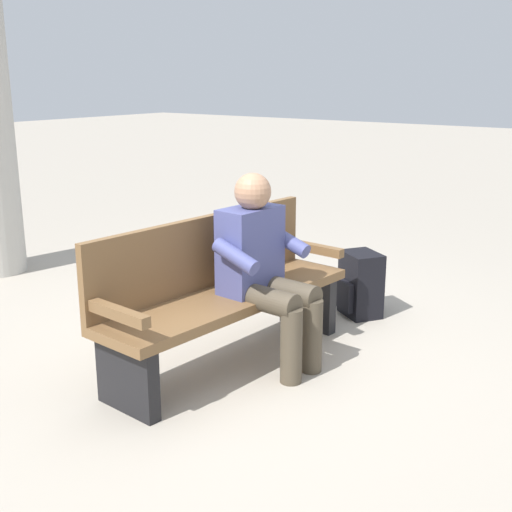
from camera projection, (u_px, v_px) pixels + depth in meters
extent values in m
plane|color=#A89E8E|center=(231.00, 363.00, 4.14)|extent=(40.00, 40.00, 0.00)
cube|color=brown|center=(230.00, 299.00, 4.03)|extent=(1.83, 0.61, 0.06)
cube|color=brown|center=(204.00, 252.00, 4.10)|extent=(1.80, 0.18, 0.45)
cube|color=brown|center=(313.00, 248.00, 4.61)|extent=(0.09, 0.48, 0.06)
cube|color=brown|center=(116.00, 312.00, 3.37)|extent=(0.09, 0.48, 0.06)
cube|color=black|center=(307.00, 301.00, 4.67)|extent=(0.11, 0.44, 0.39)
cube|color=black|center=(127.00, 377.00, 3.50)|extent=(0.11, 0.44, 0.39)
cube|color=#474C84|center=(250.00, 250.00, 4.02)|extent=(0.42, 0.25, 0.52)
sphere|color=#A87A5B|center=(253.00, 191.00, 3.91)|extent=(0.22, 0.22, 0.22)
cylinder|color=#4C4233|center=(287.00, 291.00, 4.02)|extent=(0.18, 0.43, 0.15)
cylinder|color=#4C4233|center=(266.00, 300.00, 3.88)|extent=(0.18, 0.43, 0.15)
cylinder|color=#4C4233|center=(312.00, 336.00, 3.97)|extent=(0.13, 0.13, 0.45)
cylinder|color=#4C4233|center=(291.00, 346.00, 3.82)|extent=(0.13, 0.13, 0.45)
cylinder|color=#474C84|center=(288.00, 241.00, 4.12)|extent=(0.11, 0.32, 0.18)
cylinder|color=#474C84|center=(236.00, 256.00, 3.77)|extent=(0.11, 0.32, 0.18)
cube|color=black|center=(361.00, 284.00, 4.90)|extent=(0.35, 0.38, 0.48)
cube|color=black|center=(344.00, 295.00, 4.88)|extent=(0.15, 0.20, 0.22)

